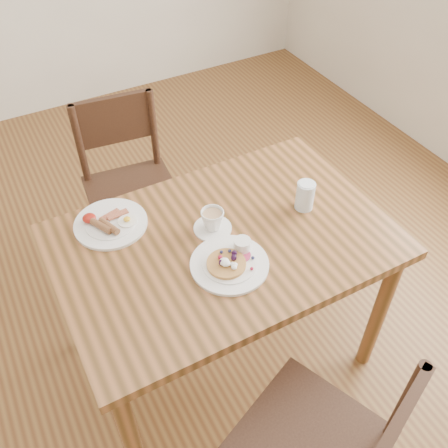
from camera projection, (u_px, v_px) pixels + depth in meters
name	position (u px, v px, depth m)	size (l,w,h in m)	color
ground	(224.00, 350.00, 2.32)	(5.00, 5.00, 0.00)	brown
dining_table	(224.00, 256.00, 1.86)	(1.20, 0.80, 0.75)	brown
chair_far	(129.00, 181.00, 2.43)	(0.46, 0.46, 0.88)	#3A2315
pancake_plate	(230.00, 262.00, 1.69)	(0.27, 0.27, 0.06)	white
breakfast_plate	(110.00, 223.00, 1.83)	(0.27, 0.27, 0.04)	white
teacup_saucer	(212.00, 221.00, 1.80)	(0.14, 0.14, 0.09)	white
water_glass	(305.00, 196.00, 1.87)	(0.07, 0.07, 0.11)	silver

